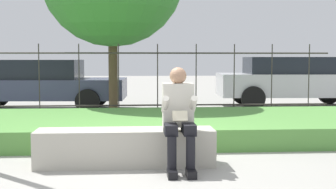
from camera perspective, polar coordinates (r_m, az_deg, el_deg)
ground_plane at (r=6.12m, az=-3.21°, el=-8.59°), size 60.00×60.00×0.00m
stone_bench at (r=6.08m, az=-5.20°, el=-6.68°), size 2.28×0.52×0.47m
person_seated_reader at (r=5.74m, az=1.32°, el=-2.41°), size 0.42×0.73×1.27m
grass_berm at (r=8.35m, az=-3.49°, el=-3.90°), size 10.58×3.20×0.33m
iron_fence at (r=10.32m, az=-3.66°, el=1.74°), size 8.58×0.03×1.69m
car_parked_left at (r=12.89m, az=-15.61°, el=1.33°), size 4.61×2.08×1.33m
car_parked_right at (r=13.68m, az=14.89°, el=1.69°), size 4.31×2.02×1.41m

